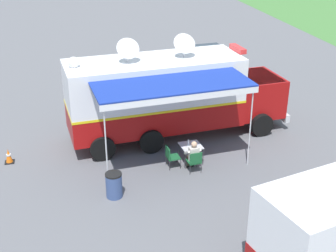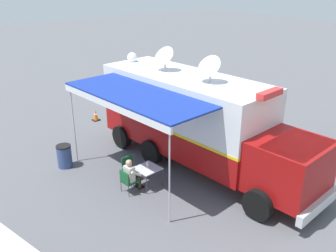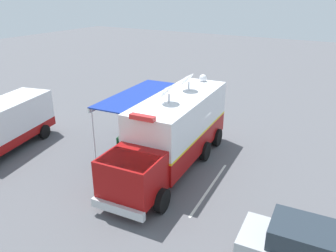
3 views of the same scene
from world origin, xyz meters
TOP-DOWN VIEW (x-y plane):
  - ground_plane at (0.00, 0.00)m, footprint 100.00×100.00m
  - lot_stripe at (-2.57, 1.77)m, footprint 0.51×4.79m
  - command_truck at (-0.03, 0.75)m, footprint 5.47×9.66m
  - folding_table at (2.43, 0.89)m, footprint 0.86×0.86m
  - water_bottle at (2.37, 0.81)m, footprint 0.07×0.07m
  - folding_chair_at_table at (3.23, 0.82)m, footprint 0.52×0.52m
  - folding_chair_beside_table at (2.65, 0.04)m, footprint 0.52×0.52m
  - seated_responder at (3.04, 0.80)m, footprint 0.68×0.58m
  - trash_bin at (4.14, -2.31)m, footprint 0.57×0.57m
  - traffic_cone at (0.82, -6.00)m, footprint 0.36×0.36m

SIDE VIEW (x-z plane):
  - ground_plane at x=0.00m, z-range 0.00..0.00m
  - lot_stripe at x=-2.57m, z-range 0.00..0.01m
  - traffic_cone at x=0.82m, z-range -0.01..0.57m
  - trash_bin at x=4.14m, z-range 0.00..0.91m
  - folding_chair_at_table at x=3.23m, z-range 0.08..0.95m
  - folding_chair_beside_table at x=2.65m, z-range 0.08..0.95m
  - seated_responder at x=3.04m, z-range 0.03..1.28m
  - folding_table at x=2.43m, z-range 0.31..1.04m
  - water_bottle at x=2.37m, z-range 0.72..0.95m
  - command_truck at x=-0.03m, z-range -0.32..4.21m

